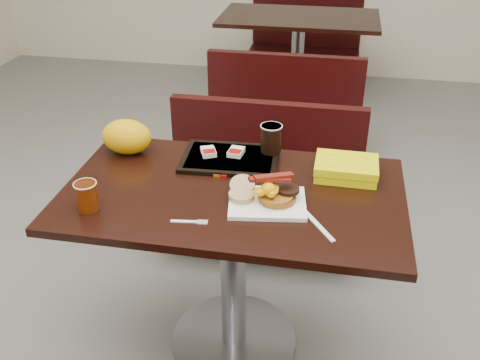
% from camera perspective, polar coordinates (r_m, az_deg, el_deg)
% --- Properties ---
extents(floor, '(6.00, 7.00, 0.01)m').
position_cam_1_polar(floor, '(2.39, -0.64, -16.67)').
color(floor, gray).
rests_on(floor, ground).
extents(table_near, '(1.20, 0.70, 0.75)m').
position_cam_1_polar(table_near, '(2.13, -0.70, -9.77)').
color(table_near, black).
rests_on(table_near, floor).
extents(bench_near_n, '(1.00, 0.46, 0.72)m').
position_cam_1_polar(bench_near_n, '(2.70, 2.19, -0.59)').
color(bench_near_n, black).
rests_on(bench_near_n, floor).
extents(table_far, '(1.20, 0.70, 0.75)m').
position_cam_1_polar(table_far, '(4.43, 6.00, 12.07)').
color(table_far, black).
rests_on(table_far, floor).
extents(bench_far_s, '(1.00, 0.46, 0.72)m').
position_cam_1_polar(bench_far_s, '(3.78, 4.98, 8.62)').
color(bench_far_s, black).
rests_on(bench_far_s, floor).
extents(bench_far_n, '(1.00, 0.46, 0.72)m').
position_cam_1_polar(bench_far_n, '(5.10, 6.76, 14.30)').
color(bench_far_n, black).
rests_on(bench_far_n, floor).
extents(platter, '(0.28, 0.24, 0.02)m').
position_cam_1_polar(platter, '(1.83, 2.88, -2.42)').
color(platter, white).
rests_on(platter, table_near).
extents(pancake_stack, '(0.14, 0.14, 0.03)m').
position_cam_1_polar(pancake_stack, '(1.83, 3.94, -1.75)').
color(pancake_stack, '#9E561A').
rests_on(pancake_stack, platter).
extents(sausage_patty, '(0.10, 0.10, 0.01)m').
position_cam_1_polar(sausage_patty, '(1.83, 5.06, -1.00)').
color(sausage_patty, black).
rests_on(sausage_patty, pancake_stack).
extents(scrambled_eggs, '(0.09, 0.08, 0.05)m').
position_cam_1_polar(scrambled_eggs, '(1.79, 2.98, -1.09)').
color(scrambled_eggs, '#E7A404').
rests_on(scrambled_eggs, pancake_stack).
extents(bacon_strips, '(0.16, 0.12, 0.01)m').
position_cam_1_polar(bacon_strips, '(1.80, 3.14, 0.14)').
color(bacon_strips, '#4A0705').
rests_on(bacon_strips, scrambled_eggs).
extents(muffin_bottom, '(0.09, 0.09, 0.02)m').
position_cam_1_polar(muffin_bottom, '(1.84, 0.16, -1.66)').
color(muffin_bottom, tan).
rests_on(muffin_bottom, platter).
extents(muffin_top, '(0.09, 0.09, 0.05)m').
position_cam_1_polar(muffin_top, '(1.87, 0.24, -0.58)').
color(muffin_top, tan).
rests_on(muffin_top, platter).
extents(coffee_cup_near, '(0.08, 0.08, 0.10)m').
position_cam_1_polar(coffee_cup_near, '(1.86, -15.81, -1.65)').
color(coffee_cup_near, '#862C04').
rests_on(coffee_cup_near, table_near).
extents(fork, '(0.12, 0.04, 0.00)m').
position_cam_1_polar(fork, '(1.76, -5.91, -4.35)').
color(fork, white).
rests_on(fork, table_near).
extents(knife, '(0.11, 0.16, 0.00)m').
position_cam_1_polar(knife, '(1.75, 8.26, -4.78)').
color(knife, white).
rests_on(knife, table_near).
extents(condiment_syrup, '(0.04, 0.03, 0.01)m').
position_cam_1_polar(condiment_syrup, '(2.00, -2.21, 0.60)').
color(condiment_syrup, '#A53F07').
rests_on(condiment_syrup, table_near).
extents(condiment_ketchup, '(0.05, 0.04, 0.01)m').
position_cam_1_polar(condiment_ketchup, '(2.00, -1.85, 0.58)').
color(condiment_ketchup, '#8C0504').
rests_on(condiment_ketchup, table_near).
extents(tray, '(0.38, 0.28, 0.02)m').
position_cam_1_polar(tray, '(2.10, -1.04, 2.26)').
color(tray, black).
rests_on(tray, table_near).
extents(hashbrown_sleeve_left, '(0.08, 0.09, 0.02)m').
position_cam_1_polar(hashbrown_sleeve_left, '(2.12, -3.34, 2.98)').
color(hashbrown_sleeve_left, silver).
rests_on(hashbrown_sleeve_left, tray).
extents(hashbrown_sleeve_right, '(0.06, 0.08, 0.02)m').
position_cam_1_polar(hashbrown_sleeve_right, '(2.11, -0.41, 2.97)').
color(hashbrown_sleeve_right, silver).
rests_on(hashbrown_sleeve_right, tray).
extents(coffee_cup_far, '(0.10, 0.10, 0.11)m').
position_cam_1_polar(coffee_cup_far, '(2.12, 3.29, 4.37)').
color(coffee_cup_far, black).
rests_on(coffee_cup_far, tray).
extents(clamshell, '(0.23, 0.17, 0.06)m').
position_cam_1_polar(clamshell, '(2.03, 11.10, 1.19)').
color(clamshell, '#DDD103').
rests_on(clamshell, table_near).
extents(paper_bag, '(0.22, 0.18, 0.14)m').
position_cam_1_polar(paper_bag, '(2.19, -11.82, 4.49)').
color(paper_bag, orange).
rests_on(paper_bag, table_near).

